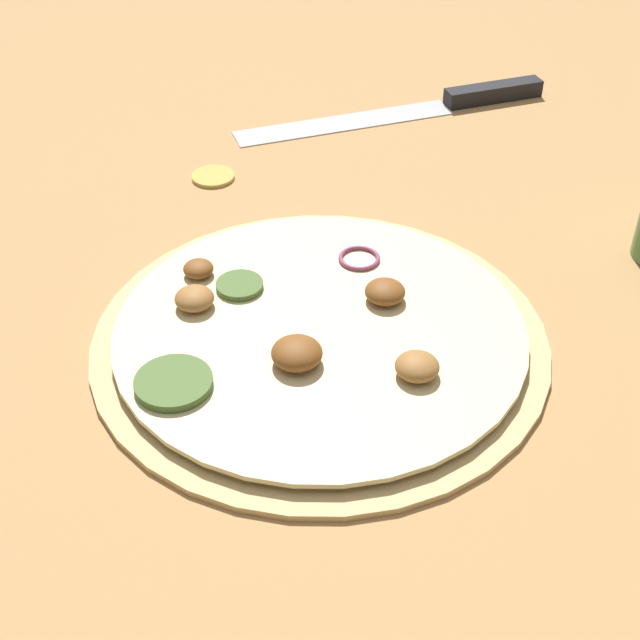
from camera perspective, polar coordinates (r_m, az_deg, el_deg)
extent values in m
plane|color=tan|center=(0.65, 0.00, -1.37)|extent=(3.00, 3.00, 0.00)
cylinder|color=#D6B77A|center=(0.65, 0.00, -1.03)|extent=(0.33, 0.33, 0.01)
cylinder|color=beige|center=(0.65, 0.00, -0.55)|extent=(0.30, 0.30, 0.00)
ellipsoid|color=#996633|center=(0.67, -8.05, 1.38)|extent=(0.03, 0.03, 0.01)
ellipsoid|color=brown|center=(0.61, -1.49, -2.12)|extent=(0.04, 0.04, 0.02)
cylinder|color=#47662D|center=(0.68, -5.17, 2.22)|extent=(0.04, 0.04, 0.00)
ellipsoid|color=brown|center=(0.70, -7.79, 3.28)|extent=(0.02, 0.02, 0.01)
ellipsoid|color=#996633|center=(0.60, 6.24, -2.97)|extent=(0.03, 0.03, 0.02)
torus|color=#934266|center=(0.71, 2.53, 3.98)|extent=(0.03, 0.03, 0.00)
ellipsoid|color=brown|center=(0.67, 4.18, 1.82)|extent=(0.03, 0.03, 0.02)
cylinder|color=#47662D|center=(0.60, -9.36, -3.99)|extent=(0.05, 0.05, 0.01)
cube|color=silver|center=(0.95, 1.58, 12.54)|extent=(0.24, 0.09, 0.00)
cube|color=black|center=(1.02, 11.03, 14.10)|extent=(0.11, 0.05, 0.02)
cylinder|color=gold|center=(0.86, -6.86, 9.21)|extent=(0.04, 0.04, 0.01)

